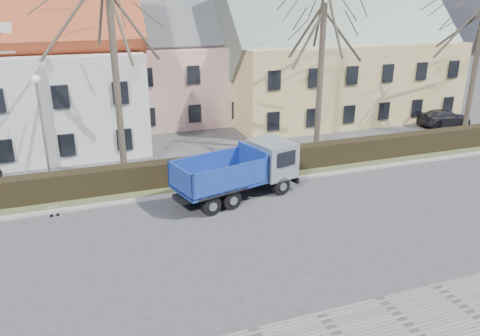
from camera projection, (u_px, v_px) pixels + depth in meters
name	position (u px, v px, depth m)	size (l,w,h in m)	color
ground	(199.00, 238.00, 19.18)	(120.00, 120.00, 0.00)	#3F3F41
curb_far	(175.00, 195.00, 23.22)	(80.00, 0.30, 0.12)	#9F9D98
grass_strip	(169.00, 184.00, 24.64)	(80.00, 3.00, 0.10)	#4A522E
hedge	(169.00, 174.00, 24.26)	(60.00, 0.90, 1.30)	black
building_pink	(180.00, 69.00, 36.74)	(10.80, 8.80, 8.00)	#DAA59A
building_yellow	(334.00, 63.00, 37.83)	(18.80, 10.80, 8.50)	tan
tree_1	(114.00, 59.00, 23.87)	(9.20, 9.20, 12.65)	#42392D
tree_2	(321.00, 64.00, 27.98)	(8.00, 8.00, 11.00)	#42392D
tree_3	(476.00, 60.00, 31.90)	(7.60, 7.60, 10.45)	#42392D
dump_truck	(233.00, 174.00, 22.51)	(6.50, 2.42, 2.60)	navy
streetlight	(44.00, 136.00, 22.50)	(0.47, 0.47, 6.02)	gray
cart_frame	(50.00, 212.00, 20.86)	(0.63, 0.36, 0.57)	silver
parked_car_b	(444.00, 118.00, 35.72)	(1.73, 4.25, 1.23)	black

